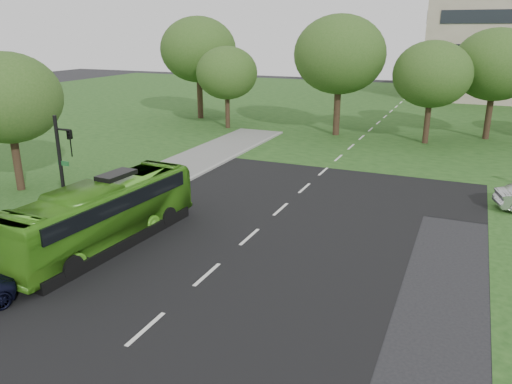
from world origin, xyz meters
TOP-DOWN VIEW (x-y plane):
  - ground at (0.00, 0.00)m, footprint 160.00×160.00m
  - street_surfaces at (-0.38, 22.75)m, footprint 120.00×120.00m
  - tree_park_a at (-12.79, 25.41)m, footprint 5.72×5.72m
  - tree_park_b at (-2.40, 26.30)m, footprint 7.87×7.87m
  - tree_park_c at (5.31, 25.87)m, footprint 6.21×6.21m
  - tree_park_d at (9.94, 29.70)m, footprint 6.96×6.96m
  - tree_park_f at (-17.94, 29.26)m, footprint 7.76×7.76m
  - tree_side_near at (-15.28, 3.10)m, footprint 5.95×5.95m
  - bus at (-5.50, -1.20)m, footprint 2.99×10.21m
  - traffic_light at (-7.02, -1.58)m, footprint 0.90×0.24m

SIDE VIEW (x-z plane):
  - ground at x=0.00m, z-range 0.00..0.00m
  - street_surfaces at x=-0.38m, z-range -0.05..0.10m
  - bus at x=-5.50m, z-range 0.00..2.81m
  - traffic_light at x=-7.02m, z-range 0.49..6.12m
  - tree_park_a at x=-12.79m, z-range 1.36..8.96m
  - tree_side_near at x=-15.28m, z-range 1.41..9.32m
  - tree_park_c at x=5.31m, z-range 1.47..9.72m
  - tree_park_d at x=9.94m, z-range 1.63..10.84m
  - tree_park_b at x=-2.40m, z-range 1.80..12.12m
  - tree_park_f at x=-17.94m, z-range 1.86..12.22m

